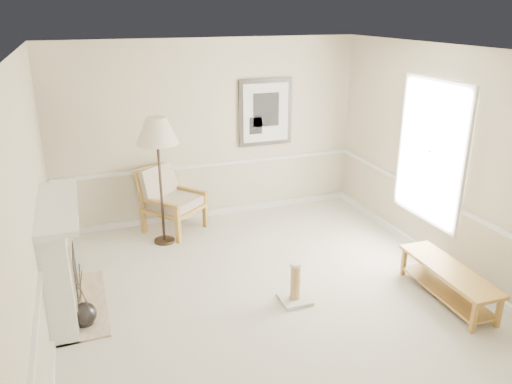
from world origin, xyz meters
TOP-DOWN VIEW (x-y plane):
  - ground at (0.00, 0.00)m, footprint 5.50×5.50m
  - room at (0.14, 0.08)m, footprint 5.04×5.54m
  - fireplace at (-2.34, 0.60)m, footprint 0.64×1.64m
  - floor_vase at (-2.15, 0.15)m, footprint 0.27×0.27m
  - armchair at (-0.78, 2.45)m, footprint 1.12×1.13m
  - floor_lamp at (-0.95, 1.98)m, footprint 0.71×0.71m
  - bench at (1.98, -0.74)m, footprint 0.48×1.46m
  - scratching_post at (0.24, -0.17)m, footprint 0.37×0.37m

SIDE VIEW (x-z plane):
  - ground at x=0.00m, z-range 0.00..0.00m
  - floor_vase at x=-2.15m, z-range -0.25..0.54m
  - scratching_post at x=0.24m, z-range -0.09..0.42m
  - bench at x=1.98m, z-range 0.07..0.48m
  - armchair at x=-0.78m, z-range 0.04..1.07m
  - fireplace at x=-2.34m, z-range -0.01..1.30m
  - floor_lamp at x=-0.95m, z-range 0.71..2.61m
  - room at x=0.14m, z-range 0.41..3.33m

